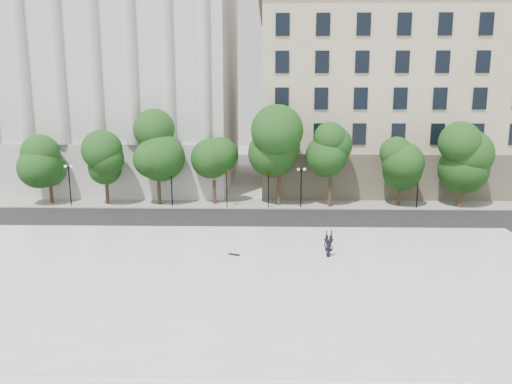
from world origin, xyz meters
TOP-DOWN VIEW (x-y plane):
  - ground at (0.00, 0.00)m, footprint 160.00×160.00m
  - plaza at (0.00, 3.00)m, footprint 44.00×22.00m
  - street at (0.00, 18.00)m, footprint 60.00×8.00m
  - far_sidewalk at (0.00, 24.00)m, footprint 60.00×4.00m
  - building_west at (-17.00, 38.57)m, footprint 31.50×27.65m
  - building_east at (20.00, 38.91)m, footprint 36.00×26.15m
  - traffic_light_west at (-1.42, 22.30)m, footprint 0.53×1.80m
  - traffic_light_east at (2.67, 22.30)m, footprint 0.88×1.60m
  - person_lying at (6.75, 6.56)m, footprint 0.75×1.87m
  - skateboard at (0.33, 6.73)m, footprint 0.81×0.47m
  - street_trees at (0.86, 23.53)m, footprint 45.43×5.01m
  - lamp_posts at (-0.26, 22.60)m, footprint 35.37×0.28m

SIDE VIEW (x-z plane):
  - ground at x=0.00m, z-range 0.00..0.00m
  - street at x=0.00m, z-range 0.00..0.02m
  - far_sidewalk at x=0.00m, z-range 0.00..0.12m
  - plaza at x=0.00m, z-range 0.00..0.45m
  - skateboard at x=0.33m, z-range 0.45..0.53m
  - person_lying at x=6.75m, z-range 0.45..0.95m
  - lamp_posts at x=-0.26m, z-range 0.78..5.05m
  - traffic_light_east at x=2.67m, z-range 1.56..5.69m
  - traffic_light_west at x=-1.42m, z-range 1.61..5.82m
  - street_trees at x=0.86m, z-range 1.12..9.21m
  - building_east at x=20.00m, z-range -0.36..22.64m
  - building_west at x=-17.00m, z-range 0.09..25.69m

